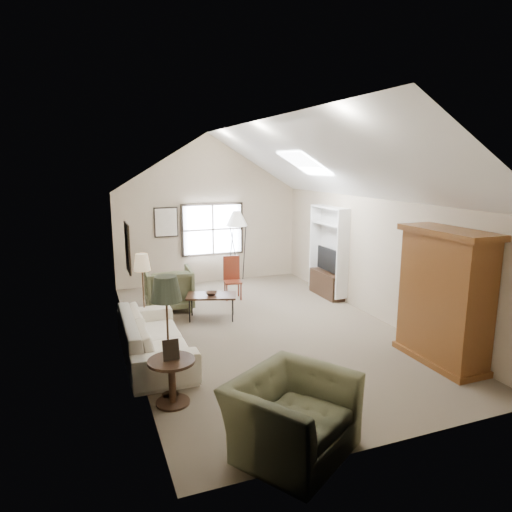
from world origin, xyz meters
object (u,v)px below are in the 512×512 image
object	(u,v)px
armoire	(444,297)
side_chair	(233,278)
sofa	(154,337)
coffee_table	(212,307)
armchair_near	(292,416)
side_table	(172,382)
armchair_far	(169,288)

from	to	relation	value
armoire	side_chair	xyz separation A→B (m)	(-2.10, 4.59, -0.59)
sofa	side_chair	xyz separation A→B (m)	(2.28, 2.77, 0.14)
sofa	coffee_table	size ratio (longest dim) A/B	2.49
armchair_near	side_table	distance (m)	1.86
armchair_far	coffee_table	bearing A→B (deg)	128.76
armchair_near	armchair_far	size ratio (longest dim) A/B	1.29
sofa	armchair_far	xyz separation A→B (m)	(0.71, 2.55, 0.10)
armchair_near	armchair_far	xyz separation A→B (m)	(-0.35, 5.67, 0.04)
armoire	side_table	bearing A→B (deg)	177.16
side_chair	sofa	bearing A→B (deg)	-120.86
armchair_far	armchair_near	bearing A→B (deg)	97.01
sofa	armchair_near	distance (m)	3.29
armchair_near	coffee_table	world-z (taller)	armchair_near
armchair_far	coffee_table	world-z (taller)	armchair_far
armoire	sofa	xyz separation A→B (m)	(-4.38, 1.82, -0.73)
armchair_far	side_table	size ratio (longest dim) A/B	1.62
sofa	armchair_near	world-z (taller)	armchair_near
sofa	side_table	distance (m)	1.60
coffee_table	side_table	bearing A→B (deg)	-114.31
armoire	armchair_near	distance (m)	3.63
armoire	side_table	world-z (taller)	armoire
armoire	armchair_far	distance (m)	5.74
sofa	side_chair	distance (m)	3.59
armoire	armchair_near	world-z (taller)	armoire
armoire	armchair_near	bearing A→B (deg)	-158.60
armchair_near	sofa	bearing A→B (deg)	76.43
armchair_far	coffee_table	distance (m)	1.25
side_chair	armoire	bearing A→B (deg)	-56.80
sofa	armchair_far	size ratio (longest dim) A/B	2.46
side_table	coffee_table	bearing A→B (deg)	65.69
coffee_table	side_table	xyz separation A→B (m)	(-1.42, -3.15, 0.06)
sofa	armoire	bearing A→B (deg)	-112.50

